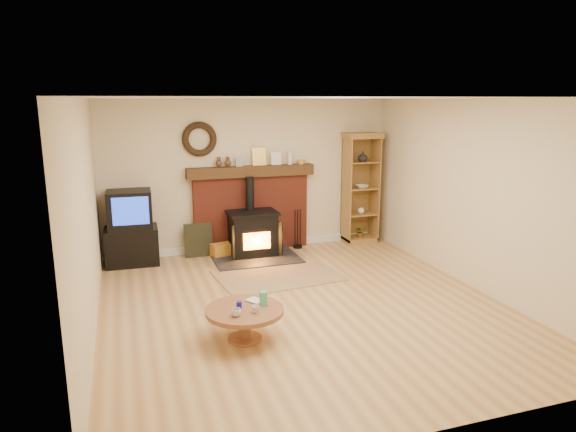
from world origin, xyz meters
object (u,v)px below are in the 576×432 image
object	(u,v)px
wood_stove	(253,235)
coffee_table	(245,314)
tv_unit	(131,229)
curio_cabinet	(360,188)

from	to	relation	value
wood_stove	coffee_table	distance (m)	3.11
tv_unit	curio_cabinet	xyz separation A→B (m)	(4.04, 0.09, 0.43)
tv_unit	curio_cabinet	size ratio (longest dim) A/B	0.59
curio_cabinet	coffee_table	bearing A→B (deg)	-131.98
tv_unit	coffee_table	bearing A→B (deg)	-71.06
wood_stove	coffee_table	bearing A→B (deg)	-105.93
wood_stove	tv_unit	world-z (taller)	wood_stove
wood_stove	coffee_table	xyz separation A→B (m)	(-0.85, -2.99, -0.07)
tv_unit	coffee_table	xyz separation A→B (m)	(1.09, -3.18, -0.27)
curio_cabinet	coffee_table	distance (m)	4.46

